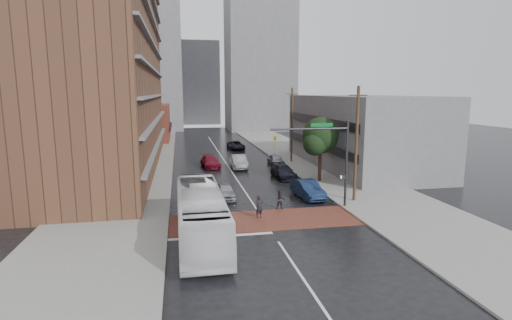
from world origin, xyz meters
name	(u,v)px	position (x,y,z in m)	size (l,w,h in m)	color
ground	(265,222)	(0.00, 0.00, 0.00)	(160.00, 160.00, 0.00)	black
crosswalk	(264,220)	(0.00, 0.50, 0.01)	(14.00, 5.00, 0.02)	brown
sidewalk_west	(137,166)	(-11.50, 25.00, 0.07)	(9.00, 90.00, 0.15)	gray
sidewalk_east	(308,160)	(11.50, 25.00, 0.07)	(9.00, 90.00, 0.15)	gray
apartment_block	(109,54)	(-14.00, 24.00, 14.00)	(10.00, 44.00, 28.00)	brown
storefront_west	(148,122)	(-12.00, 54.00, 3.50)	(8.00, 16.00, 7.00)	brown
building_east	(358,131)	(16.50, 20.00, 4.50)	(11.00, 26.00, 9.00)	gray
distant_tower_west	(145,65)	(-14.00, 78.00, 16.00)	(18.00, 16.00, 32.00)	gray
distant_tower_east	(259,57)	(14.00, 72.00, 18.00)	(16.00, 14.00, 36.00)	gray
distant_tower_center	(198,83)	(0.00, 95.00, 12.00)	(12.00, 10.00, 24.00)	gray
street_tree	(321,138)	(8.52, 12.03, 4.73)	(4.20, 4.10, 6.90)	#332319
signal_mast	(330,152)	(5.85, 2.50, 4.73)	(6.50, 0.30, 7.20)	#2D2D33
utility_pole_near	(356,143)	(8.80, 4.00, 5.14)	(1.60, 0.26, 10.00)	#473321
utility_pole_far	(292,125)	(8.80, 24.00, 5.14)	(1.60, 0.26, 10.00)	#473321
transit_bus	(201,214)	(-4.84, -2.62, 1.70)	(2.86, 12.22, 3.40)	white
pedestrian_a	(259,207)	(-0.25, 1.04, 0.89)	(0.65, 0.43, 1.78)	black
pedestrian_b	(280,200)	(1.90, 3.00, 0.81)	(0.78, 0.61, 1.61)	#262126
car_travel_a	(225,191)	(-2.15, 7.16, 0.67)	(1.59, 3.94, 1.34)	#A2A5AA
car_travel_b	(239,162)	(1.17, 21.20, 0.84)	(1.77, 5.08, 1.67)	#A2A4A9
car_travel_c	(210,162)	(-2.29, 22.50, 0.72)	(2.02, 4.96, 1.44)	maroon
suv_travel	(236,145)	(3.11, 37.48, 0.71)	(2.34, 5.09, 1.41)	black
car_parked_near	(308,189)	(5.20, 5.95, 0.80)	(1.69, 4.85, 1.60)	#132445
car_parked_mid	(283,172)	(5.20, 14.60, 0.72)	(2.02, 4.98, 1.45)	black
car_parked_far	(276,160)	(6.30, 22.66, 0.68)	(1.62, 4.01, 1.37)	#969A9D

